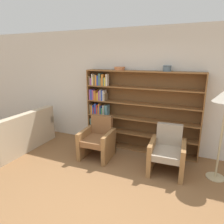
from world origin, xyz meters
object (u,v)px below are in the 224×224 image
armchair_cushioned (167,152)px  bookshelf (130,111)px  bowl_sage (119,68)px  armchair_leather (98,140)px  bowl_stoneware (167,68)px  couch (18,136)px

armchair_cushioned → bookshelf: bearing=-38.3°
bowl_sage → armchair_leather: (-0.22, -0.69, -1.49)m
bowl_stoneware → armchair_leather: bearing=-151.4°
bowl_stoneware → armchair_cushioned: (0.21, -0.69, -1.51)m
armchair_leather → couch: bearing=8.9°
couch → armchair_leather: bearing=-78.9°
bowl_sage → armchair_leather: bearing=-107.7°
bookshelf → couch: bookshelf is taller
bowl_sage → armchair_cushioned: (1.25, -0.69, -1.49)m
bowl_stoneware → armchair_cushioned: size_ratio=0.20×
bookshelf → armchair_cushioned: (0.99, -0.70, -0.52)m
bookshelf → bowl_stoneware: size_ratio=14.52×
bowl_sage → armchair_leather: bowl_sage is taller
bowl_sage → armchair_leather: 1.65m
armchair_leather → bookshelf: bearing=-126.9°
bookshelf → armchair_leather: 1.00m
bookshelf → armchair_cushioned: size_ratio=2.97×
bookshelf → bowl_stoneware: bearing=-1.3°
bowl_stoneware → armchair_leather: (-1.26, -0.69, -1.51)m
couch → armchair_cushioned: size_ratio=1.98×
couch → bowl_sage: bearing=-63.7°
bowl_sage → armchair_cushioned: bearing=-28.7°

